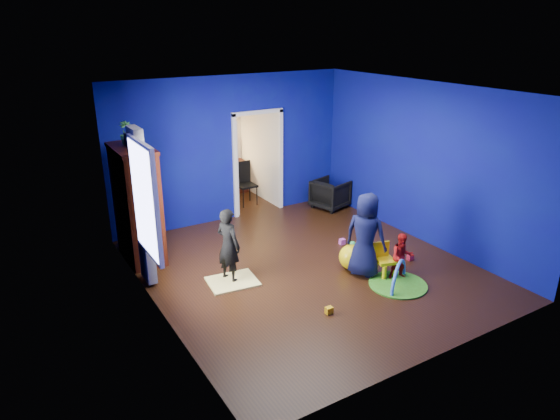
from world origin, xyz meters
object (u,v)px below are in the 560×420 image
toddler_red (402,257)px  vase (136,144)px  study_desk (228,177)px  child_black (228,245)px  hopper_ball (352,257)px  child_navy (366,235)px  play_mat (398,285)px  tv_armoire (137,204)px  folding_chair (246,185)px  armchair (330,194)px  crt_tv (139,202)px  kid_chair (385,262)px

toddler_red → vase: (-3.29, 2.58, 1.69)m
vase → study_desk: (2.81, 2.74, -1.70)m
child_black → hopper_ball: size_ratio=2.84×
child_navy → play_mat: bearing=173.2°
toddler_red → tv_armoire: (-3.29, 2.88, 0.60)m
child_navy → toddler_red: 0.66m
play_mat → folding_chair: folding_chair is taller
tv_armoire → folding_chair: 3.22m
armchair → crt_tv: 4.31m
crt_tv → kid_chair: size_ratio=1.40×
folding_chair → play_mat: bearing=-86.2°
tv_armoire → kid_chair: bearing=-40.5°
child_navy → crt_tv: child_navy is taller
hopper_ball → folding_chair: bearing=90.5°
hopper_ball → study_desk: (-0.03, 4.64, 0.16)m
play_mat → study_desk: bearing=93.1°
vase → hopper_ball: 3.89m
child_navy → crt_tv: (-2.85, 2.45, 0.33)m
armchair → play_mat: bearing=144.6°
vase → folding_chair: bearing=32.4°
play_mat → vase: bearing=138.7°
child_navy → kid_chair: size_ratio=2.75×
child_navy → tv_armoire: bearing=21.9°
play_mat → folding_chair: (-0.30, 4.50, 0.45)m
armchair → toddler_red: 3.37m
hopper_ball → folding_chair: size_ratio=0.46×
kid_chair → vase: bearing=159.7°
crt_tv → hopper_ball: size_ratio=1.66×
toddler_red → crt_tv: 4.38m
folding_chair → crt_tv: bearing=-151.9°
tv_armoire → kid_chair: (3.14, -2.68, -0.73)m
toddler_red → play_mat: size_ratio=0.86×
vase → study_desk: bearing=44.3°
child_navy → vase: (-2.89, 2.15, 1.38)m
kid_chair → study_desk: study_desk is taller
armchair → child_navy: bearing=137.4°
armchair → child_black: (-3.33, -1.85, 0.28)m
crt_tv → study_desk: crt_tv is taller
child_black → play_mat: bearing=-145.5°
child_black → vase: (-0.94, 1.21, 1.47)m
vase → play_mat: 4.61m
child_black → folding_chair: child_black is taller
vase → crt_tv: (0.04, 0.30, -1.05)m
hopper_ball → kid_chair: (0.30, -0.47, 0.04)m
child_navy → vase: size_ratio=6.24×
toddler_red → folding_chair: folding_chair is taller
folding_chair → tv_armoire: bearing=-152.2°
kid_chair → crt_tv: bearing=156.1°
child_navy → study_desk: bearing=-26.8°
toddler_red → kid_chair: toddler_red is taller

